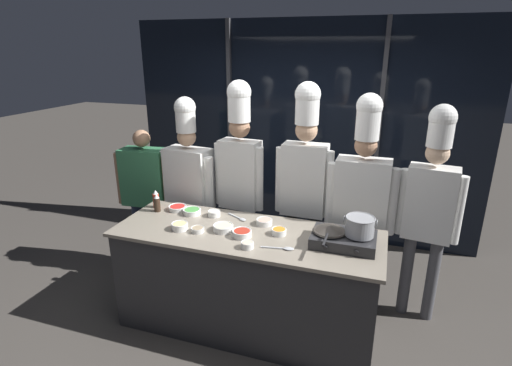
{
  "coord_description": "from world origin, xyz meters",
  "views": [
    {
      "loc": [
        1.02,
        -2.82,
        2.38
      ],
      "look_at": [
        0.0,
        0.25,
        1.27
      ],
      "focal_mm": 28.0,
      "sensor_mm": 36.0,
      "label": 1
    }
  ],
  "objects_px": {
    "chef_sous": "(240,168)",
    "prep_bowl_chicken": "(247,245)",
    "prep_bowl_chili_flakes": "(242,233)",
    "stock_pot": "(360,226)",
    "prep_bowl_bell_pepper": "(177,208)",
    "person_guest": "(146,188)",
    "portable_stove": "(344,239)",
    "chef_line": "(304,175)",
    "chef_pastry": "(361,194)",
    "prep_bowl_garlic": "(214,213)",
    "squeeze_bottle_soy": "(157,203)",
    "prep_bowl_carrots": "(279,231)",
    "squeeze_bottle_chili": "(156,199)",
    "prep_bowl_mushrooms": "(198,229)",
    "prep_bowl_scallions": "(192,211)",
    "serving_spoon_slotted": "(284,248)",
    "frying_pan": "(329,229)",
    "chef_apprentice": "(431,199)",
    "prep_bowl_shrimp": "(264,221)",
    "chef_head": "(189,180)",
    "serving_spoon_solid": "(240,218)",
    "prep_bowl_ginger": "(180,226)",
    "prep_bowl_noodles": "(223,227)"
  },
  "relations": [
    {
      "from": "prep_bowl_carrots",
      "to": "prep_bowl_shrimp",
      "type": "xyz_separation_m",
      "value": [
        -0.17,
        0.15,
        -0.0
      ]
    },
    {
      "from": "prep_bowl_carrots",
      "to": "chef_line",
      "type": "bearing_deg",
      "value": 84.51
    },
    {
      "from": "prep_bowl_chili_flakes",
      "to": "chef_pastry",
      "type": "bearing_deg",
      "value": 38.92
    },
    {
      "from": "prep_bowl_shrimp",
      "to": "serving_spoon_solid",
      "type": "bearing_deg",
      "value": 171.09
    },
    {
      "from": "prep_bowl_chili_flakes",
      "to": "chef_sous",
      "type": "distance_m",
      "value": 0.87
    },
    {
      "from": "frying_pan",
      "to": "prep_bowl_chicken",
      "type": "distance_m",
      "value": 0.65
    },
    {
      "from": "frying_pan",
      "to": "chef_line",
      "type": "xyz_separation_m",
      "value": [
        -0.35,
        0.67,
        0.2
      ]
    },
    {
      "from": "prep_bowl_shrimp",
      "to": "prep_bowl_garlic",
      "type": "bearing_deg",
      "value": 177.04
    },
    {
      "from": "prep_bowl_ginger",
      "to": "chef_apprentice",
      "type": "relative_size",
      "value": 0.07
    },
    {
      "from": "squeeze_bottle_chili",
      "to": "prep_bowl_carrots",
      "type": "height_order",
      "value": "squeeze_bottle_chili"
    },
    {
      "from": "frying_pan",
      "to": "prep_bowl_shrimp",
      "type": "xyz_separation_m",
      "value": [
        -0.58,
        0.17,
        -0.09
      ]
    },
    {
      "from": "chef_pastry",
      "to": "prep_bowl_chicken",
      "type": "bearing_deg",
      "value": 49.74
    },
    {
      "from": "portable_stove",
      "to": "chef_pastry",
      "type": "distance_m",
      "value": 0.62
    },
    {
      "from": "prep_bowl_mushrooms",
      "to": "prep_bowl_scallions",
      "type": "height_order",
      "value": "prep_bowl_scallions"
    },
    {
      "from": "chef_sous",
      "to": "chef_apprentice",
      "type": "height_order",
      "value": "chef_sous"
    },
    {
      "from": "prep_bowl_chili_flakes",
      "to": "prep_bowl_shrimp",
      "type": "xyz_separation_m",
      "value": [
        0.1,
        0.28,
        -0.0
      ]
    },
    {
      "from": "prep_bowl_shrimp",
      "to": "serving_spoon_solid",
      "type": "height_order",
      "value": "prep_bowl_shrimp"
    },
    {
      "from": "prep_bowl_noodles",
      "to": "prep_bowl_ginger",
      "type": "distance_m",
      "value": 0.37
    },
    {
      "from": "chef_sous",
      "to": "prep_bowl_chicken",
      "type": "bearing_deg",
      "value": 119.56
    },
    {
      "from": "prep_bowl_garlic",
      "to": "serving_spoon_solid",
      "type": "relative_size",
      "value": 0.52
    },
    {
      "from": "prep_bowl_scallions",
      "to": "prep_bowl_carrots",
      "type": "xyz_separation_m",
      "value": [
        0.87,
        -0.15,
        0.0
      ]
    },
    {
      "from": "squeeze_bottle_soy",
      "to": "prep_bowl_carrots",
      "type": "distance_m",
      "value": 1.21
    },
    {
      "from": "prep_bowl_bell_pepper",
      "to": "person_guest",
      "type": "bearing_deg",
      "value": 146.25
    },
    {
      "from": "portable_stove",
      "to": "stock_pot",
      "type": "distance_m",
      "value": 0.17
    },
    {
      "from": "frying_pan",
      "to": "chef_apprentice",
      "type": "relative_size",
      "value": 0.23
    },
    {
      "from": "stock_pot",
      "to": "chef_pastry",
      "type": "bearing_deg",
      "value": 93.59
    },
    {
      "from": "prep_bowl_shrimp",
      "to": "stock_pot",
      "type": "bearing_deg",
      "value": -11.3
    },
    {
      "from": "prep_bowl_bell_pepper",
      "to": "prep_bowl_ginger",
      "type": "bearing_deg",
      "value": -58.4
    },
    {
      "from": "serving_spoon_slotted",
      "to": "chef_pastry",
      "type": "relative_size",
      "value": 0.13
    },
    {
      "from": "person_guest",
      "to": "chef_head",
      "type": "xyz_separation_m",
      "value": [
        0.53,
        -0.0,
        0.15
      ]
    },
    {
      "from": "frying_pan",
      "to": "prep_bowl_shrimp",
      "type": "relative_size",
      "value": 3.24
    },
    {
      "from": "prep_bowl_shrimp",
      "to": "chef_head",
      "type": "height_order",
      "value": "chef_head"
    },
    {
      "from": "frying_pan",
      "to": "chef_pastry",
      "type": "distance_m",
      "value": 0.63
    },
    {
      "from": "prep_bowl_shrimp",
      "to": "chef_sous",
      "type": "bearing_deg",
      "value": 129.78
    },
    {
      "from": "serving_spoon_slotted",
      "to": "chef_head",
      "type": "bearing_deg",
      "value": 145.95
    },
    {
      "from": "prep_bowl_chili_flakes",
      "to": "squeeze_bottle_chili",
      "type": "bearing_deg",
      "value": 161.97
    },
    {
      "from": "prep_bowl_bell_pepper",
      "to": "prep_bowl_chicken",
      "type": "xyz_separation_m",
      "value": [
        0.88,
        -0.5,
        0.0
      ]
    },
    {
      "from": "prep_bowl_carrots",
      "to": "serving_spoon_solid",
      "type": "height_order",
      "value": "prep_bowl_carrots"
    },
    {
      "from": "squeeze_bottle_chili",
      "to": "serving_spoon_slotted",
      "type": "distance_m",
      "value": 1.44
    },
    {
      "from": "prep_bowl_chili_flakes",
      "to": "stock_pot",
      "type": "bearing_deg",
      "value": 7.23
    },
    {
      "from": "chef_pastry",
      "to": "person_guest",
      "type": "bearing_deg",
      "value": 0.18
    },
    {
      "from": "prep_bowl_scallions",
      "to": "serving_spoon_solid",
      "type": "relative_size",
      "value": 0.76
    },
    {
      "from": "prep_bowl_bell_pepper",
      "to": "prep_bowl_garlic",
      "type": "relative_size",
      "value": 1.48
    },
    {
      "from": "prep_bowl_scallions",
      "to": "prep_bowl_shrimp",
      "type": "bearing_deg",
      "value": -0.53
    },
    {
      "from": "prep_bowl_chili_flakes",
      "to": "prep_bowl_shrimp",
      "type": "distance_m",
      "value": 0.3
    },
    {
      "from": "prep_bowl_shrimp",
      "to": "squeeze_bottle_chili",
      "type": "bearing_deg",
      "value": 177.56
    },
    {
      "from": "prep_bowl_bell_pepper",
      "to": "squeeze_bottle_soy",
      "type": "bearing_deg",
      "value": -152.31
    },
    {
      "from": "portable_stove",
      "to": "chef_line",
      "type": "relative_size",
      "value": 0.23
    },
    {
      "from": "squeeze_bottle_soy",
      "to": "prep_bowl_scallions",
      "type": "bearing_deg",
      "value": 7.44
    },
    {
      "from": "stock_pot",
      "to": "chef_sous",
      "type": "height_order",
      "value": "chef_sous"
    }
  ]
}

